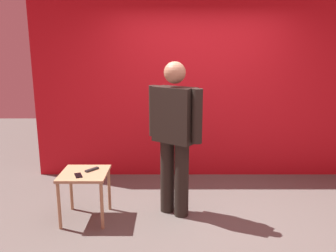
{
  "coord_description": "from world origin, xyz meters",
  "views": [
    {
      "loc": [
        -0.45,
        -3.4,
        1.9
      ],
      "look_at": [
        -0.46,
        0.55,
        1.01
      ],
      "focal_mm": 36.08,
      "sensor_mm": 36.0,
      "label": 1
    }
  ],
  "objects_px": {
    "cell_phone": "(80,175)",
    "tv_remote": "(93,169)",
    "standing_person": "(176,132)",
    "side_table": "(86,180)"
  },
  "relations": [
    {
      "from": "standing_person",
      "to": "tv_remote",
      "type": "relative_size",
      "value": 10.47
    },
    {
      "from": "standing_person",
      "to": "tv_remote",
      "type": "distance_m",
      "value": 1.03
    },
    {
      "from": "cell_phone",
      "to": "tv_remote",
      "type": "height_order",
      "value": "tv_remote"
    },
    {
      "from": "side_table",
      "to": "cell_phone",
      "type": "relative_size",
      "value": 3.9
    },
    {
      "from": "standing_person",
      "to": "side_table",
      "type": "xyz_separation_m",
      "value": [
        -1.01,
        -0.14,
        -0.52
      ]
    },
    {
      "from": "side_table",
      "to": "cell_phone",
      "type": "bearing_deg",
      "value": -109.81
    },
    {
      "from": "standing_person",
      "to": "cell_phone",
      "type": "relative_size",
      "value": 12.36
    },
    {
      "from": "standing_person",
      "to": "side_table",
      "type": "distance_m",
      "value": 1.15
    },
    {
      "from": "cell_phone",
      "to": "tv_remote",
      "type": "distance_m",
      "value": 0.2
    },
    {
      "from": "cell_phone",
      "to": "tv_remote",
      "type": "relative_size",
      "value": 0.85
    }
  ]
}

